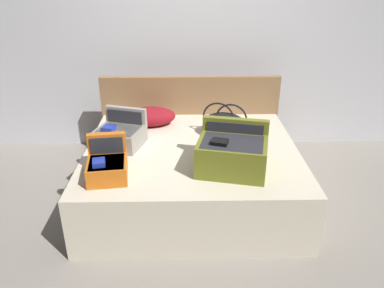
{
  "coord_description": "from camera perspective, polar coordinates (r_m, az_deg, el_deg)",
  "views": [
    {
      "loc": [
        -0.06,
        -2.56,
        1.97
      ],
      "look_at": [
        0.0,
        0.28,
        0.61
      ],
      "focal_mm": 35.38,
      "sensor_mm": 36.0,
      "label": 1
    }
  ],
  "objects": [
    {
      "name": "hard_case_medium",
      "position": [
        3.38,
        -10.79,
        1.43
      ],
      "size": [
        0.47,
        0.45,
        0.3
      ],
      "rotation": [
        0.0,
        0.0,
        -0.29
      ],
      "color": "gray",
      "rests_on": "bed"
    },
    {
      "name": "hard_case_large",
      "position": [
        2.92,
        6.08,
        -1.38
      ],
      "size": [
        0.6,
        0.52,
        0.36
      ],
      "rotation": [
        0.0,
        0.0,
        -0.22
      ],
      "color": "olive",
      "rests_on": "bed"
    },
    {
      "name": "headboard",
      "position": [
        4.11,
        -0.27,
        3.98
      ],
      "size": [
        1.88,
        0.08,
        0.92
      ],
      "primitive_type": "cube",
      "color": "olive",
      "rests_on": "ground"
    },
    {
      "name": "bed",
      "position": [
        3.42,
        -0.04,
        -4.48
      ],
      "size": [
        1.84,
        1.63,
        0.51
      ],
      "primitive_type": "cube",
      "color": "beige",
      "rests_on": "ground"
    },
    {
      "name": "duffel_bag",
      "position": [
        3.54,
        4.92,
        3.06
      ],
      "size": [
        0.49,
        0.41,
        0.31
      ],
      "rotation": [
        0.0,
        0.0,
        -0.33
      ],
      "color": "black",
      "rests_on": "bed"
    },
    {
      "name": "ground_plane",
      "position": [
        3.23,
        0.1,
        -11.96
      ],
      "size": [
        12.0,
        12.0,
        0.0
      ],
      "primitive_type": "plane",
      "color": "gray"
    },
    {
      "name": "pillow_near_headboard",
      "position": [
        3.77,
        -6.32,
        4.13
      ],
      "size": [
        0.53,
        0.33,
        0.19
      ],
      "primitive_type": "ellipsoid",
      "rotation": [
        0.0,
        0.0,
        0.1
      ],
      "color": "maroon",
      "rests_on": "bed"
    },
    {
      "name": "back_wall",
      "position": [
        4.27,
        -0.37,
        16.53
      ],
      "size": [
        8.0,
        0.1,
        2.6
      ],
      "primitive_type": "cube",
      "color": "silver",
      "rests_on": "ground"
    },
    {
      "name": "hard_case_small",
      "position": [
        2.91,
        -12.66,
        -3.12
      ],
      "size": [
        0.33,
        0.38,
        0.29
      ],
      "rotation": [
        0.0,
        0.0,
        0.13
      ],
      "color": "#D16619",
      "rests_on": "bed"
    }
  ]
}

